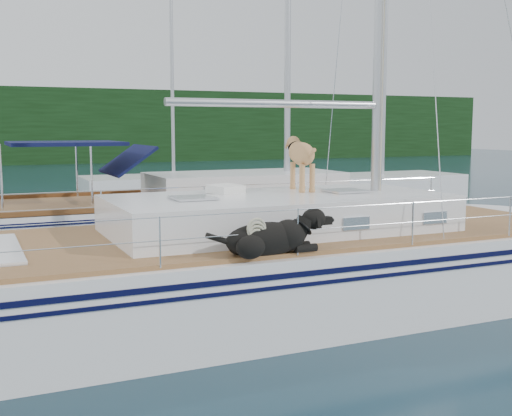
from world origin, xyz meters
name	(u,v)px	position (x,y,z in m)	size (l,w,h in m)	color
ground	(232,315)	(0.00, 0.00, 0.00)	(120.00, 120.00, 0.00)	black
tree_line	(15,126)	(0.00, 45.00, 3.00)	(90.00, 3.00, 6.00)	black
shore_bank	(15,156)	(0.00, 46.20, 0.60)	(92.00, 1.00, 1.20)	#595147
main_sailboat	(238,271)	(0.10, 0.00, 0.68)	(12.00, 3.80, 14.01)	white
neighbor_sailboat	(205,218)	(1.75, 6.06, 0.63)	(11.00, 3.50, 13.30)	white
bg_boat_center	(174,188)	(4.00, 16.00, 0.45)	(7.20, 3.00, 11.65)	white
bg_boat_east	(382,186)	(12.00, 13.00, 0.46)	(6.40, 3.00, 11.65)	white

